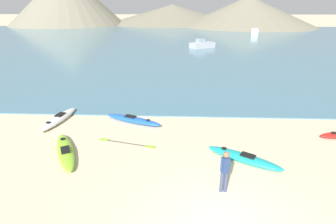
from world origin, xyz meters
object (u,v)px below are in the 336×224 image
(kayak_on_sand_3, at_px, (65,151))
(kayak_on_sand_0, at_px, (133,120))
(kayak_on_sand_2, at_px, (244,158))
(kayak_on_sand_1, at_px, (59,119))
(moored_boat_0, at_px, (202,45))
(loose_paddle, at_px, (127,143))
(moored_boat_1, at_px, (254,32))
(person_near_foreground, at_px, (225,169))

(kayak_on_sand_3, bearing_deg, kayak_on_sand_0, 55.23)
(kayak_on_sand_0, xyz_separation_m, kayak_on_sand_2, (5.14, -3.61, -0.00))
(kayak_on_sand_1, bearing_deg, moored_boat_0, 70.08)
(kayak_on_sand_2, height_order, loose_paddle, kayak_on_sand_2)
(moored_boat_1, bearing_deg, kayak_on_sand_0, -111.64)
(kayak_on_sand_1, distance_m, loose_paddle, 4.74)
(loose_paddle, bearing_deg, kayak_on_sand_0, 92.01)
(person_near_foreground, relative_size, loose_paddle, 0.57)
(moored_boat_0, bearing_deg, person_near_foreground, -93.10)
(kayak_on_sand_3, xyz_separation_m, person_near_foreground, (6.36, -2.17, 0.75))
(kayak_on_sand_0, distance_m, kayak_on_sand_2, 6.28)
(kayak_on_sand_2, relative_size, moored_boat_0, 0.76)
(kayak_on_sand_0, xyz_separation_m, person_near_foreground, (4.01, -5.55, 0.74))
(kayak_on_sand_3, relative_size, moored_boat_0, 0.83)
(moored_boat_0, relative_size, moored_boat_1, 1.00)
(kayak_on_sand_0, distance_m, kayak_on_sand_3, 4.11)
(kayak_on_sand_3, bearing_deg, kayak_on_sand_2, -1.77)
(moored_boat_1, bearing_deg, kayak_on_sand_2, -104.93)
(kayak_on_sand_1, height_order, kayak_on_sand_2, kayak_on_sand_1)
(kayak_on_sand_2, bearing_deg, kayak_on_sand_1, 159.05)
(loose_paddle, bearing_deg, moored_boat_0, 79.05)
(kayak_on_sand_3, distance_m, moored_boat_1, 54.42)
(kayak_on_sand_0, bearing_deg, moored_boat_1, 68.36)
(kayak_on_sand_2, relative_size, loose_paddle, 1.09)
(kayak_on_sand_2, height_order, person_near_foreground, person_near_foreground)
(kayak_on_sand_3, xyz_separation_m, moored_boat_0, (8.13, 30.47, 0.39))
(kayak_on_sand_3, xyz_separation_m, loose_paddle, (2.43, 1.02, -0.12))
(kayak_on_sand_1, distance_m, kayak_on_sand_3, 3.71)
(kayak_on_sand_1, distance_m, kayak_on_sand_2, 9.86)
(kayak_on_sand_0, height_order, moored_boat_1, moored_boat_1)
(kayak_on_sand_3, relative_size, person_near_foreground, 2.11)
(kayak_on_sand_2, distance_m, moored_boat_1, 52.22)
(kayak_on_sand_2, xyz_separation_m, moored_boat_1, (13.45, 50.46, 0.53))
(person_near_foreground, height_order, loose_paddle, person_near_foreground)
(kayak_on_sand_2, distance_m, person_near_foreground, 2.36)
(moored_boat_0, bearing_deg, kayak_on_sand_0, -102.05)
(person_near_foreground, distance_m, moored_boat_1, 54.39)
(kayak_on_sand_2, bearing_deg, moored_boat_0, 88.79)
(person_near_foreground, distance_m, loose_paddle, 5.14)
(kayak_on_sand_0, height_order, loose_paddle, kayak_on_sand_0)
(kayak_on_sand_2, relative_size, moored_boat_1, 0.76)
(moored_boat_0, bearing_deg, kayak_on_sand_1, -109.92)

